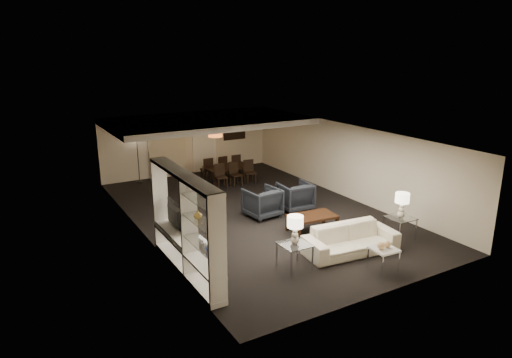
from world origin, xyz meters
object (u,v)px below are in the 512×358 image
at_px(vase_amber, 198,214).
at_px(floor_lamp, 138,158).
at_px(sofa, 351,239).
at_px(side_table_left, 294,256).
at_px(side_table_right, 400,228).
at_px(chair_nr, 250,172).
at_px(chair_fl, 207,169).
at_px(vase_blue, 210,247).
at_px(chair_nl, 221,177).
at_px(armchair_right, 295,196).
at_px(dining_table, 228,174).
at_px(floor_speaker, 192,233).
at_px(chair_nm, 236,174).
at_px(table_lamp_left, 295,230).
at_px(television, 172,216).
at_px(chair_fr, 234,165).
at_px(chair_fm, 221,167).
at_px(coffee_table, 312,223).
at_px(armchair_left, 262,202).
at_px(table_lamp_right, 402,205).
at_px(pendant_light, 215,134).
at_px(marble_table, 383,259).

relative_size(vase_amber, floor_lamp, 0.10).
distance_m(sofa, floor_lamp, 9.27).
height_order(side_table_left, side_table_right, same).
bearing_deg(chair_nr, side_table_right, -74.07).
bearing_deg(sofa, chair_fl, 99.05).
xyz_separation_m(vase_blue, chair_nl, (3.52, 6.81, -0.70)).
bearing_deg(armchair_right, side_table_right, 112.58).
bearing_deg(chair_nl, floor_lamp, 142.54).
height_order(side_table_right, dining_table, side_table_right).
xyz_separation_m(floor_speaker, chair_nl, (3.07, 4.71, -0.14)).
bearing_deg(chair_nr, chair_nm, -172.04).
bearing_deg(chair_nm, table_lamp_left, -108.74).
relative_size(television, floor_lamp, 0.59).
distance_m(side_table_right, floor_speaker, 5.49).
height_order(armchair_right, chair_fr, chair_fr).
bearing_deg(chair_fm, side_table_right, 96.63).
relative_size(chair_nm, chair_fr, 1.00).
bearing_deg(sofa, chair_fr, 90.27).
xyz_separation_m(vase_blue, vase_amber, (0.00, 0.57, 0.50)).
xyz_separation_m(chair_nr, floor_lamp, (-3.55, 2.31, 0.49)).
xyz_separation_m(coffee_table, side_table_right, (1.70, -1.60, 0.07)).
relative_size(vase_amber, chair_nl, 0.21).
xyz_separation_m(table_lamp_left, dining_table, (1.89, 7.17, -0.65)).
relative_size(armchair_left, chair_fr, 1.09).
xyz_separation_m(table_lamp_left, chair_nr, (2.49, 6.52, -0.50)).
xyz_separation_m(sofa, chair_fm, (0.19, 7.82, 0.10)).
height_order(table_lamp_right, chair_fl, table_lamp_right).
bearing_deg(dining_table, vase_blue, -119.19).
height_order(side_table_left, chair_nl, chair_nl).
distance_m(table_lamp_right, floor_speaker, 5.49).
relative_size(sofa, side_table_right, 3.64).
height_order(side_table_right, vase_blue, vase_blue).
xyz_separation_m(armchair_right, floor_lamp, (-3.36, 5.53, 0.49)).
bearing_deg(chair_fr, pendant_light, 32.08).
bearing_deg(marble_table, chair_fl, 92.65).
bearing_deg(pendant_light, sofa, -87.37).
bearing_deg(armchair_right, floor_lamp, -54.53).
height_order(armchair_right, dining_table, armchair_right).
height_order(vase_amber, chair_fr, vase_amber).
bearing_deg(armchair_left, chair_nm, -109.16).
bearing_deg(table_lamp_right, chair_nr, 97.98).
height_order(vase_blue, chair_nl, vase_blue).
bearing_deg(vase_amber, vase_blue, -90.00).
distance_m(television, chair_fm, 7.19).
height_order(armchair_right, chair_nl, chair_nl).
bearing_deg(television, side_table_left, -131.31).
distance_m(armchair_right, chair_fr, 4.52).
distance_m(vase_amber, chair_nm, 7.58).
bearing_deg(vase_blue, dining_table, 61.06).
distance_m(armchair_left, floor_speaker, 3.25).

